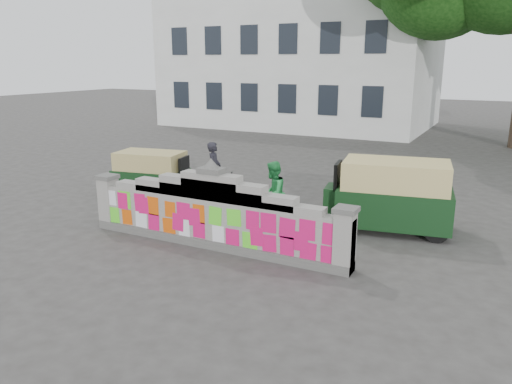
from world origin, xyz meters
TOP-DOWN VIEW (x-y plane):
  - ground at (0.00, 0.00)m, footprint 100.00×100.00m
  - parapet_wall at (-0.00, -0.01)m, footprint 6.48×0.44m
  - building at (-7.00, 21.98)m, footprint 16.00×10.00m
  - cyclist_bike at (-1.79, 2.94)m, footprint 1.86×1.22m
  - cyclist_rider at (-1.79, 2.94)m, footprint 0.56×0.67m
  - pedestrian at (0.52, 2.00)m, footprint 0.67×0.83m
  - rickshaw_left at (-3.90, 2.79)m, footprint 2.57×1.52m
  - rickshaw_right at (3.21, 3.00)m, footprint 3.20×1.87m

SIDE VIEW (x-z plane):
  - ground at x=0.00m, z-range 0.00..0.00m
  - cyclist_bike at x=-1.79m, z-range 0.00..0.92m
  - rickshaw_left at x=-3.90m, z-range 0.03..1.41m
  - parapet_wall at x=0.00m, z-range -0.26..1.75m
  - cyclist_rider at x=-1.79m, z-range 0.00..1.57m
  - pedestrian at x=0.52m, z-range 0.00..1.64m
  - rickshaw_right at x=3.21m, z-range 0.03..1.75m
  - building at x=-7.00m, z-range -0.44..8.46m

